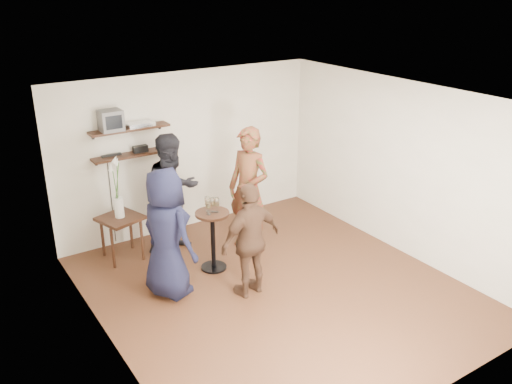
# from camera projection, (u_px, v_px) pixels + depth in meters

# --- Properties ---
(room) EXTENTS (4.58, 5.08, 2.68)m
(room) POSITION_uv_depth(u_px,v_px,m) (278.00, 201.00, 6.85)
(room) COLOR #3F2414
(room) RESTS_ON ground
(shelf_upper) EXTENTS (1.20, 0.25, 0.04)m
(shelf_upper) POSITION_uv_depth(u_px,v_px,m) (130.00, 129.00, 7.98)
(shelf_upper) COLOR black
(shelf_upper) RESTS_ON room
(shelf_lower) EXTENTS (1.20, 0.25, 0.04)m
(shelf_lower) POSITION_uv_depth(u_px,v_px,m) (132.00, 155.00, 8.13)
(shelf_lower) COLOR black
(shelf_lower) RESTS_ON room
(crt_monitor) EXTENTS (0.32, 0.30, 0.30)m
(crt_monitor) POSITION_uv_depth(u_px,v_px,m) (110.00, 120.00, 7.78)
(crt_monitor) COLOR #59595B
(crt_monitor) RESTS_ON shelf_upper
(dvd_deck) EXTENTS (0.40, 0.24, 0.06)m
(dvd_deck) POSITION_uv_depth(u_px,v_px,m) (140.00, 124.00, 8.05)
(dvd_deck) COLOR silver
(dvd_deck) RESTS_ON shelf_upper
(radio) EXTENTS (0.22, 0.10, 0.10)m
(radio) POSITION_uv_depth(u_px,v_px,m) (140.00, 149.00, 8.18)
(radio) COLOR black
(radio) RESTS_ON shelf_lower
(power_strip) EXTENTS (0.30, 0.05, 0.03)m
(power_strip) POSITION_uv_depth(u_px,v_px,m) (111.00, 155.00, 8.00)
(power_strip) COLOR black
(power_strip) RESTS_ON shelf_lower
(side_table) EXTENTS (0.70, 0.70, 0.67)m
(side_table) POSITION_uv_depth(u_px,v_px,m) (121.00, 224.00, 7.96)
(side_table) COLOR black
(side_table) RESTS_ON room
(vase_lilies) EXTENTS (0.19, 0.20, 0.97)m
(vase_lilies) POSITION_uv_depth(u_px,v_px,m) (118.00, 198.00, 7.80)
(vase_lilies) COLOR white
(vase_lilies) RESTS_ON side_table
(drinks_table) EXTENTS (0.48, 0.48, 0.88)m
(drinks_table) POSITION_uv_depth(u_px,v_px,m) (213.00, 233.00, 7.66)
(drinks_table) COLOR black
(drinks_table) RESTS_ON room
(wine_glass_fl) EXTENTS (0.07, 0.07, 0.22)m
(wine_glass_fl) POSITION_uv_depth(u_px,v_px,m) (208.00, 204.00, 7.43)
(wine_glass_fl) COLOR silver
(wine_glass_fl) RESTS_ON drinks_table
(wine_glass_fr) EXTENTS (0.07, 0.07, 0.21)m
(wine_glass_fr) POSITION_uv_depth(u_px,v_px,m) (217.00, 203.00, 7.50)
(wine_glass_fr) COLOR silver
(wine_glass_fr) RESTS_ON drinks_table
(wine_glass_bl) EXTENTS (0.07, 0.07, 0.22)m
(wine_glass_bl) POSITION_uv_depth(u_px,v_px,m) (208.00, 202.00, 7.52)
(wine_glass_bl) COLOR silver
(wine_glass_bl) RESTS_ON drinks_table
(wine_glass_br) EXTENTS (0.07, 0.07, 0.20)m
(wine_glass_br) POSITION_uv_depth(u_px,v_px,m) (212.00, 203.00, 7.51)
(wine_glass_br) COLOR silver
(wine_glass_br) RESTS_ON drinks_table
(person_plaid) EXTENTS (0.67, 0.81, 1.91)m
(person_plaid) POSITION_uv_depth(u_px,v_px,m) (249.00, 190.00, 8.15)
(person_plaid) COLOR #A9131E
(person_plaid) RESTS_ON room
(person_dark) EXTENTS (1.04, 0.90, 1.85)m
(person_dark) POSITION_uv_depth(u_px,v_px,m) (173.00, 194.00, 8.06)
(person_dark) COLOR black
(person_dark) RESTS_ON room
(person_navy) EXTENTS (0.79, 0.99, 1.75)m
(person_navy) POSITION_uv_depth(u_px,v_px,m) (167.00, 234.00, 6.93)
(person_navy) COLOR black
(person_navy) RESTS_ON room
(person_brown) EXTENTS (0.95, 0.48, 1.56)m
(person_brown) POSITION_uv_depth(u_px,v_px,m) (251.00, 240.00, 6.98)
(person_brown) COLOR #462C1E
(person_brown) RESTS_ON room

